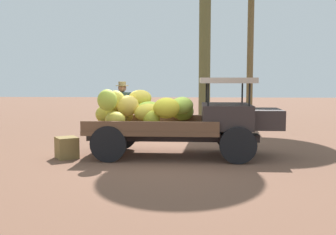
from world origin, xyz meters
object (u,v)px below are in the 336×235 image
(loose_banana_bunch, at_px, (135,135))
(wooden_crate, at_px, (67,148))
(farmer, at_px, (122,109))
(truck, at_px, (182,117))

(loose_banana_bunch, bearing_deg, wooden_crate, -112.80)
(loose_banana_bunch, bearing_deg, farmer, -99.89)
(farmer, distance_m, wooden_crate, 2.15)
(farmer, distance_m, loose_banana_bunch, 1.37)
(wooden_crate, bearing_deg, farmer, 60.29)
(truck, xyz_separation_m, wooden_crate, (-2.63, -0.42, -0.67))
(truck, bearing_deg, loose_banana_bunch, 121.92)
(wooden_crate, bearing_deg, loose_banana_bunch, 67.20)
(truck, relative_size, loose_banana_bunch, 7.85)
(wooden_crate, distance_m, loose_banana_bunch, 3.06)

